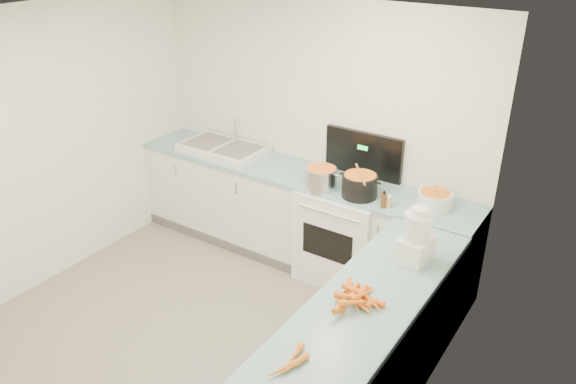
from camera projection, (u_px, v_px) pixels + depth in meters
The scene contains 19 objects.
floor at pixel (180, 352), 4.45m from camera, with size 3.50×4.00×0.00m, color gray, non-canonical shape.
ceiling at pixel (144, 29), 3.35m from camera, with size 3.50×4.00×0.00m, color white, non-canonical shape.
wall_back at pixel (314, 132), 5.39m from camera, with size 3.50×2.50×0.00m, color white, non-canonical shape.
wall_left at pixel (16, 159), 4.77m from camera, with size 4.00×2.50×0.00m, color white, non-canonical shape.
wall_right at pixel (398, 299), 3.03m from camera, with size 4.00×2.50×0.00m, color white, non-canonical shape.
counter_back at pixel (296, 215), 5.51m from camera, with size 3.50×0.62×0.94m.
counter_right at pixel (365, 356), 3.74m from camera, with size 0.62×2.20×0.94m.
stove at pixel (345, 231), 5.23m from camera, with size 0.76×0.65×1.36m.
sink at pixel (223, 148), 5.74m from camera, with size 0.86×0.52×0.31m.
steel_pot at pixel (321, 179), 4.95m from camera, with size 0.29×0.29×0.21m, color silver.
black_pot at pixel (360, 187), 4.80m from camera, with size 0.31×0.31×0.22m, color black.
wooden_spoon at pixel (360, 174), 4.75m from camera, with size 0.02×0.02×0.43m, color #AD7A47.
mixing_bowl at pixel (435, 200), 4.63m from camera, with size 0.28×0.28×0.13m, color white.
extract_bottle at pixel (384, 201), 4.62m from camera, with size 0.05×0.05×0.12m, color #593319.
spice_jar at pixel (388, 202), 4.64m from camera, with size 0.05×0.05×0.09m, color #E5B266.
food_processor at pixel (416, 238), 3.86m from camera, with size 0.23×0.26×0.41m.
carrot_pile at pixel (356, 297), 3.49m from camera, with size 0.36×0.40×0.09m.
peeled_carrots at pixel (291, 363), 3.00m from camera, with size 0.13×0.31×0.04m.
peelings at pixel (205, 141), 5.81m from camera, with size 0.25×0.26×0.01m.
Camera 1 is at (2.62, -2.38, 3.10)m, focal length 35.00 mm.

